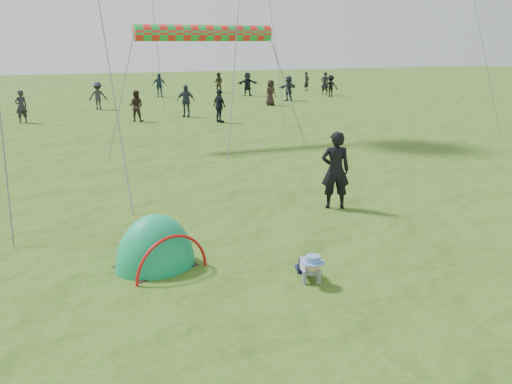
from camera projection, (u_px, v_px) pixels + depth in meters
name	position (u px, v px, depth m)	size (l,w,h in m)	color
ground	(333.00, 285.00, 9.87)	(140.00, 140.00, 0.00)	#2B5A0F
crawling_toddler	(310.00, 266.00, 9.98)	(0.50, 0.72, 0.55)	black
popup_tent	(156.00, 266.00, 10.68)	(1.55, 1.28, 2.01)	#0E776C
standing_adult	(335.00, 170.00, 14.18)	(0.71, 0.47, 1.95)	black
crowd_person_0	(307.00, 81.00, 48.09)	(0.58, 0.38, 1.59)	black
crowd_person_1	(136.00, 106.00, 29.68)	(0.78, 0.61, 1.61)	#2D211C
crowd_person_2	(186.00, 101.00, 31.46)	(1.03, 0.43, 1.76)	#29373F
crowd_person_5	(289.00, 88.00, 40.06)	(1.61, 0.51, 1.74)	#283143
crowd_person_6	(21.00, 107.00, 29.19)	(0.61, 0.40, 1.67)	#212129
crowd_person_8	(219.00, 106.00, 29.27)	(1.00, 0.42, 1.71)	black
crowd_person_9	(98.00, 96.00, 34.94)	(1.08, 0.62, 1.67)	#28282F
crowd_person_10	(271.00, 93.00, 37.10)	(0.81, 0.53, 1.66)	black
crowd_person_11	(248.00, 84.00, 43.70)	(1.65, 0.52, 1.77)	black
crowd_person_12	(325.00, 83.00, 44.53)	(0.64, 0.42, 1.76)	black
crowd_person_13	(218.00, 83.00, 46.23)	(0.79, 0.62, 1.62)	#30281F
crowd_person_14	(159.00, 85.00, 42.57)	(1.03, 0.43, 1.76)	#263B49
crowd_person_15	(331.00, 86.00, 42.80)	(1.04, 0.60, 1.62)	black
rainbow_tube_kite	(204.00, 33.00, 22.51)	(0.64, 0.64, 5.55)	red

